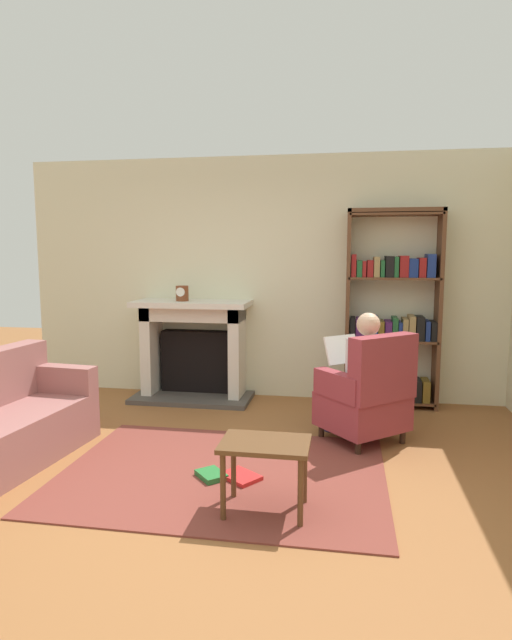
% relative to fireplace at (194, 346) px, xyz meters
% --- Properties ---
extents(ground, '(14.00, 14.00, 0.00)m').
position_rel_fireplace_xyz_m(ground, '(0.80, -2.30, -0.59)').
color(ground, '#965D32').
extents(back_wall, '(5.60, 0.10, 2.70)m').
position_rel_fireplace_xyz_m(back_wall, '(0.80, 0.25, 0.76)').
color(back_wall, beige).
rests_on(back_wall, ground).
extents(area_rug, '(2.40, 1.80, 0.01)m').
position_rel_fireplace_xyz_m(area_rug, '(0.80, -2.00, -0.58)').
color(area_rug, brown).
rests_on(area_rug, ground).
extents(fireplace, '(1.32, 0.64, 1.11)m').
position_rel_fireplace_xyz_m(fireplace, '(0.00, 0.00, 0.00)').
color(fireplace, '#4C4742').
rests_on(fireplace, ground).
extents(mantel_clock, '(0.14, 0.14, 0.17)m').
position_rel_fireplace_xyz_m(mantel_clock, '(-0.10, -0.10, 0.61)').
color(mantel_clock, brown).
rests_on(mantel_clock, fireplace).
extents(bookshelf, '(0.97, 0.32, 2.09)m').
position_rel_fireplace_xyz_m(bookshelf, '(2.17, 0.04, 0.40)').
color(bookshelf, brown).
rests_on(bookshelf, ground).
extents(armchair_reading, '(0.89, 0.89, 0.97)m').
position_rel_fireplace_xyz_m(armchair_reading, '(1.88, -1.15, -0.16)').
color(armchair_reading, '#331E14').
rests_on(armchair_reading, ground).
extents(seated_reader, '(0.57, 0.59, 1.14)m').
position_rel_fireplace_xyz_m(seated_reader, '(1.81, -1.06, 0.03)').
color(seated_reader, silver).
rests_on(seated_reader, ground).
extents(side_table, '(0.56, 0.39, 0.47)m').
position_rel_fireplace_xyz_m(side_table, '(1.20, -2.52, -0.19)').
color(side_table, brown).
rests_on(side_table, ground).
extents(scattered_books, '(0.52, 0.33, 0.04)m').
position_rel_fireplace_xyz_m(scattered_books, '(0.85, -2.09, -0.56)').
color(scattered_books, red).
rests_on(scattered_books, area_rug).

